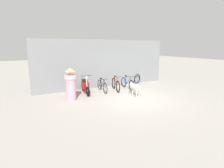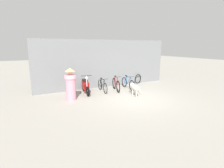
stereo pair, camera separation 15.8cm
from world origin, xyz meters
name	(u,v)px [view 1 (the left image)]	position (x,y,z in m)	size (l,w,h in m)	color
ground_plane	(135,99)	(0.00, 0.00, 0.00)	(60.00, 60.00, 0.00)	#9E998E
shop_wall_back	(106,64)	(0.00, 3.32, 1.54)	(9.29, 0.20, 3.08)	slate
bicycle_0	(102,86)	(-0.83, 2.20, 0.34)	(0.46, 1.63, 0.83)	black
bicycle_1	(116,85)	(0.01, 2.03, 0.37)	(0.54, 1.64, 0.91)	black
bicycle_2	(127,83)	(0.89, 2.05, 0.35)	(0.46, 1.70, 0.85)	black
motorcycle	(85,86)	(-1.87, 2.28, 0.43)	(0.58, 1.83, 1.10)	black
stray_dog	(135,88)	(0.35, 0.52, 0.44)	(0.38, 1.21, 0.65)	beige
person_in_robes	(71,84)	(-2.94, 1.44, 0.84)	(0.62, 0.62, 1.64)	pink
spare_tire_left	(137,79)	(2.43, 3.07, 0.34)	(0.67, 0.22, 0.68)	black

